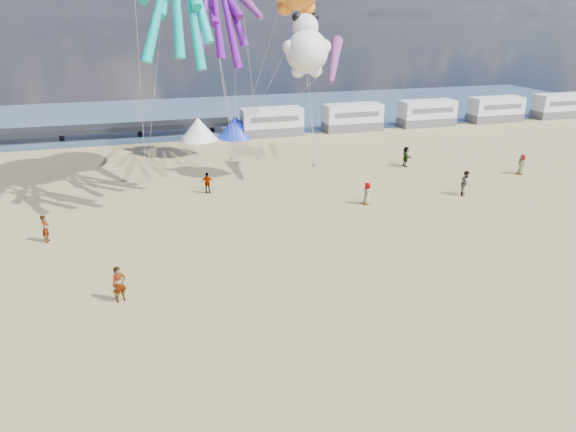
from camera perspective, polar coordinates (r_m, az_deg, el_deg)
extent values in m
plane|color=tan|center=(20.36, 10.21, -16.63)|extent=(120.00, 120.00, 0.00)
plane|color=#3B5571|center=(70.69, -9.68, 11.09)|extent=(120.00, 120.00, 0.00)
cube|color=silver|center=(56.92, -1.81, 10.41)|extent=(6.60, 2.50, 3.00)
cube|color=silver|center=(59.92, 7.19, 10.82)|extent=(6.60, 2.50, 3.00)
cube|color=silver|center=(64.19, 15.18, 10.96)|extent=(6.60, 2.50, 3.00)
cube|color=silver|center=(69.50, 22.06, 10.92)|extent=(6.60, 2.50, 3.00)
cube|color=silver|center=(75.64, 27.89, 10.76)|extent=(6.60, 2.50, 3.00)
cone|color=white|center=(55.61, -9.93, 9.53)|extent=(4.00, 4.00, 2.40)
cone|color=#1933CC|center=(56.16, -5.83, 9.85)|extent=(4.00, 4.00, 2.40)
imported|color=tan|center=(25.06, -18.24, -7.22)|extent=(0.75, 0.62, 1.75)
imported|color=#7F6659|center=(36.23, 8.78, 2.48)|extent=(0.56, 0.68, 1.60)
imported|color=#7F6659|center=(39.85, 19.14, 3.47)|extent=(1.02, 1.07, 1.84)
imported|color=#7F6659|center=(38.59, -8.92, 3.65)|extent=(1.15, 0.87, 1.58)
imported|color=#7F6659|center=(46.20, 12.96, 6.46)|extent=(0.52, 1.06, 1.76)
imported|color=#7F6659|center=(33.02, -25.34, -1.27)|extent=(0.64, 1.59, 1.68)
imported|color=#7F6659|center=(46.91, 24.53, 5.23)|extent=(0.42, 0.63, 1.69)
cube|color=gray|center=(42.27, -15.45, 3.74)|extent=(0.50, 0.35, 0.22)
cube|color=gray|center=(46.01, -5.44, 5.85)|extent=(0.50, 0.35, 0.22)
cube|color=gray|center=(45.48, 3.15, 5.73)|extent=(0.50, 0.35, 0.22)
cube|color=gray|center=(47.39, -3.09, 6.39)|extent=(0.50, 0.35, 0.22)
cube|color=gray|center=(47.83, -5.98, 6.44)|extent=(0.50, 0.35, 0.22)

